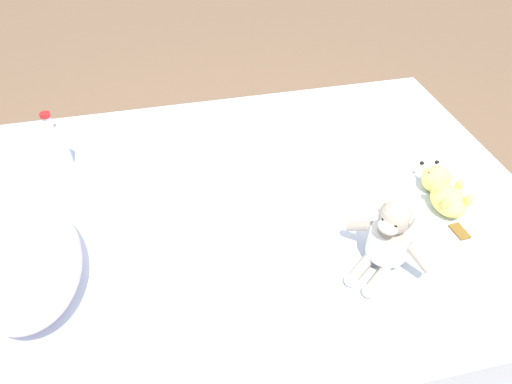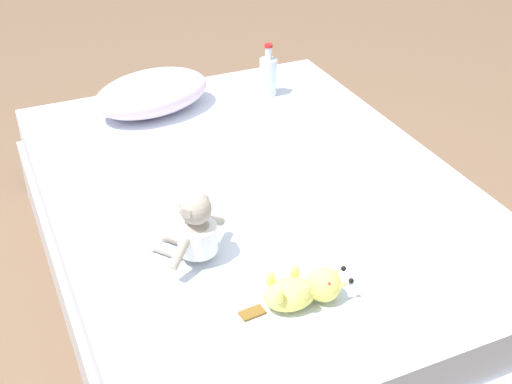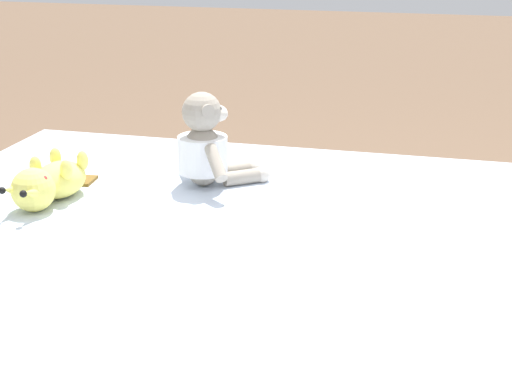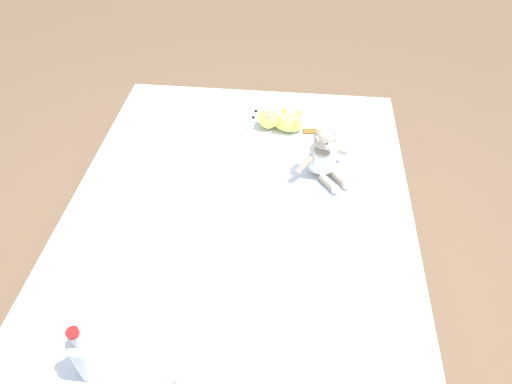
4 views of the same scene
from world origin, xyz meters
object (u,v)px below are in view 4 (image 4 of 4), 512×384
Objects in this scene: plush_monkey at (324,156)px; glass_bottle at (86,356)px; plush_yellow_creature at (280,121)px; bed at (239,252)px.

plush_monkey is 1.22m from glass_bottle.
glass_bottle reaches higher than plush_monkey.
glass_bottle is at bearing 54.62° from plush_monkey.
glass_bottle is (0.49, 1.31, 0.04)m from plush_yellow_creature.
bed is at bearing 78.11° from plush_yellow_creature.
plush_yellow_creature is (-0.13, -0.63, 0.27)m from bed.
glass_bottle is (0.36, 0.68, 0.32)m from bed.
plush_monkey is 1.07× the size of glass_bottle.
bed is 0.70m from plush_yellow_creature.
bed is 7.87× the size of plush_monkey.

